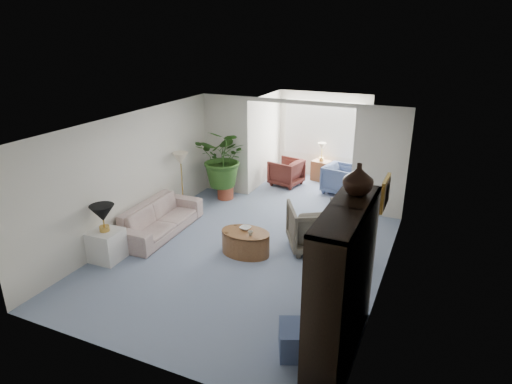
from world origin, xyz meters
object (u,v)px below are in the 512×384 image
at_px(end_table, 107,245).
at_px(cabinet_urn, 358,179).
at_px(ottoman, 298,340).
at_px(sunroom_table, 321,171).
at_px(coffee_table, 246,243).
at_px(sofa, 160,218).
at_px(entertainment_cabinet, 342,282).
at_px(wingback_chair, 314,227).
at_px(coffee_bowl, 245,228).
at_px(plant_pot, 225,192).
at_px(side_table_dark, 353,235).
at_px(framed_picture, 386,193).
at_px(coffee_cup, 250,233).
at_px(sunroom_chair_blue, 341,179).
at_px(floor_lamp, 181,159).
at_px(sunroom_chair_maroon, 286,172).
at_px(table_lamp, 102,213).

xyz_separation_m(end_table, cabinet_urn, (4.47, -0.13, 1.96)).
distance_m(cabinet_urn, ottoman, 2.24).
bearing_deg(sunroom_table, coffee_table, -91.15).
relative_size(sofa, entertainment_cabinet, 1.06).
distance_m(sofa, wingback_chair, 3.20).
height_order(cabinet_urn, ottoman, cabinet_urn).
relative_size(coffee_table, ottoman, 1.91).
bearing_deg(wingback_chair, ottoman, 74.12).
relative_size(end_table, coffee_bowl, 2.84).
height_order(end_table, cabinet_urn, cabinet_urn).
relative_size(end_table, plant_pot, 1.46).
height_order(entertainment_cabinet, sunroom_table, entertainment_cabinet).
bearing_deg(ottoman, sofa, 149.32).
bearing_deg(cabinet_urn, wingback_chair, 118.19).
distance_m(side_table_dark, sunroom_table, 4.03).
distance_m(framed_picture, coffee_cup, 2.63).
distance_m(side_table_dark, ottoman, 3.23).
bearing_deg(sunroom_table, wingback_chair, -75.63).
relative_size(plant_pot, sunroom_chair_blue, 0.49).
height_order(sofa, wingback_chair, wingback_chair).
bearing_deg(coffee_cup, wingback_chair, 41.92).
bearing_deg(sunroom_chair_blue, ottoman, -159.48).
bearing_deg(coffee_bowl, floor_lamp, 150.76).
height_order(coffee_bowl, sunroom_chair_maroon, sunroom_chair_maroon).
xyz_separation_m(end_table, plant_pot, (0.53, 3.64, -0.13)).
height_order(sunroom_chair_maroon, sunroom_table, sunroom_chair_maroon).
bearing_deg(sunroom_chair_blue, sunroom_chair_maroon, 101.66).
bearing_deg(sunroom_table, sunroom_chair_blue, -45.00).
distance_m(side_table_dark, plant_pot, 3.74).
relative_size(floor_lamp, ottoman, 0.72).
relative_size(framed_picture, side_table_dark, 0.91).
xyz_separation_m(floor_lamp, entertainment_cabinet, (4.50, -3.22, -0.23)).
xyz_separation_m(plant_pot, sunroom_chair_blue, (2.53, 1.57, 0.21)).
height_order(coffee_cup, entertainment_cabinet, entertainment_cabinet).
distance_m(framed_picture, sunroom_chair_blue, 4.71).
bearing_deg(floor_lamp, table_lamp, -89.31).
bearing_deg(sunroom_table, cabinet_urn, -70.48).
height_order(end_table, ottoman, end_table).
distance_m(floor_lamp, entertainment_cabinet, 5.54).
bearing_deg(framed_picture, sunroom_table, 115.68).
relative_size(coffee_cup, side_table_dark, 0.17).
relative_size(coffee_table, wingback_chair, 0.97).
bearing_deg(end_table, side_table_dark, 29.87).
height_order(floor_lamp, coffee_table, floor_lamp).
height_order(framed_picture, cabinet_urn, cabinet_urn).
relative_size(sofa, end_table, 3.73).
bearing_deg(sunroom_chair_blue, floor_lamp, 141.87).
xyz_separation_m(table_lamp, coffee_table, (2.22, 1.26, -0.71)).
bearing_deg(table_lamp, coffee_bowl, 31.97).
bearing_deg(plant_pot, floor_lamp, -118.21).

